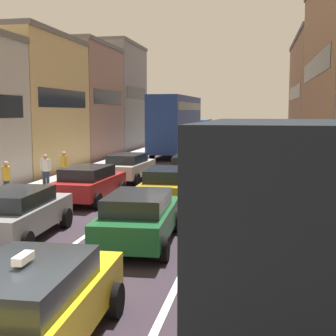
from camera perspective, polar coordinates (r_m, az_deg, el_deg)
The scene contains 19 objects.
sidewalk_left at distance 27.48m, azimuth -10.61°, elevation -0.88°, with size 2.60×64.00×0.14m, color #B3B3B3.
lane_stripe_left at distance 26.08m, azimuth -0.33°, elevation -1.32°, with size 0.16×60.00×0.01m, color silver.
lane_stripe_right at distance 25.64m, azimuth 7.15°, elevation -1.52°, with size 0.16×60.00×0.01m, color silver.
building_row_left at distance 31.76m, azimuth -18.15°, elevation 8.21°, with size 7.20×43.90×10.45m.
removalist_box_truck at distance 9.24m, azimuth 12.93°, elevation -4.26°, with size 2.86×7.76×3.58m.
taxi_centre_lane_front at distance 7.64m, azimuth -16.67°, elevation -15.99°, with size 2.19×4.37×1.66m.
sedan_centre_lane_second at distance 13.12m, azimuth -3.58°, elevation -6.04°, with size 2.25×4.39×1.49m.
wagon_left_lane_second at distance 14.35m, azimuth -18.07°, elevation -5.26°, with size 2.24×4.38×1.49m.
hatchback_centre_lane_third at distance 18.79m, azimuth 0.09°, elevation -2.09°, with size 2.11×4.32×1.49m.
sedan_left_lane_third at distance 19.62m, azimuth -9.70°, elevation -1.81°, with size 2.19×4.36×1.49m.
coupe_centre_lane_fourth at distance 24.22m, azimuth 2.66°, elevation -0.07°, with size 2.23×4.38×1.49m.
sedan_left_lane_fourth at distance 25.20m, azimuth -4.89°, elevation 0.18°, with size 2.27×4.40×1.49m.
sedan_centre_lane_fifth at distance 29.68m, azimuth 4.75°, elevation 1.20°, with size 2.07×4.31×1.49m.
sedan_right_lane_behind_truck at distance 16.28m, azimuth 11.16°, elevation -3.63°, with size 2.26×4.40×1.49m.
bus_mid_queue_primary at distance 39.68m, azimuth 0.99°, elevation 5.59°, with size 3.13×10.60×5.06m.
bus_far_queue_secondary at distance 52.27m, azimuth 3.64°, elevation 4.72°, with size 3.04×10.57×2.90m.
pedestrian_near_kerb at distance 21.01m, azimuth -19.27°, elevation -1.11°, with size 0.47×0.34×1.66m.
pedestrian_mid_sidewalk at distance 23.76m, azimuth -14.82°, elevation -0.07°, with size 0.53×0.34×1.66m.
pedestrian_far_sidewalk at distance 25.24m, azimuth -12.68°, elevation 0.39°, with size 0.34×0.50×1.66m.
Camera 1 is at (3.35, -5.31, 3.73)m, focal length 49.52 mm.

